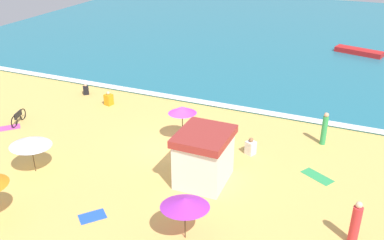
{
  "coord_description": "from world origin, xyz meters",
  "views": [
    {
      "loc": [
        9.3,
        -18.67,
        11.59
      ],
      "look_at": [
        0.41,
        2.05,
        0.8
      ],
      "focal_mm": 40.27,
      "sensor_mm": 36.0,
      "label": 1
    }
  ],
  "objects_px": {
    "beach_umbrella_4": "(30,141)",
    "beachgoer_1": "(355,224)",
    "lifeguard_cabana": "(204,157)",
    "beachgoer_6": "(251,147)",
    "parked_bicycle": "(18,117)",
    "small_boat_0": "(359,52)",
    "beachgoer_5": "(109,99)",
    "beachgoer_7": "(86,90)",
    "beach_umbrella_2": "(185,202)",
    "beachgoer_3": "(324,129)",
    "beach_umbrella_0": "(182,110)"
  },
  "relations": [
    {
      "from": "lifeguard_cabana",
      "to": "beach_umbrella_2",
      "type": "bearing_deg",
      "value": -78.19
    },
    {
      "from": "beach_umbrella_0",
      "to": "beach_umbrella_2",
      "type": "bearing_deg",
      "value": -64.93
    },
    {
      "from": "beachgoer_5",
      "to": "small_boat_0",
      "type": "xyz_separation_m",
      "value": [
        14.62,
        18.68,
        -0.09
      ]
    },
    {
      "from": "lifeguard_cabana",
      "to": "small_boat_0",
      "type": "height_order",
      "value": "lifeguard_cabana"
    },
    {
      "from": "beach_umbrella_0",
      "to": "beach_umbrella_2",
      "type": "relative_size",
      "value": 0.89
    },
    {
      "from": "beach_umbrella_4",
      "to": "beach_umbrella_0",
      "type": "bearing_deg",
      "value": 47.35
    },
    {
      "from": "beachgoer_1",
      "to": "beachgoer_3",
      "type": "bearing_deg",
      "value": 105.84
    },
    {
      "from": "small_boat_0",
      "to": "beach_umbrella_2",
      "type": "bearing_deg",
      "value": -98.95
    },
    {
      "from": "lifeguard_cabana",
      "to": "parked_bicycle",
      "type": "height_order",
      "value": "lifeguard_cabana"
    },
    {
      "from": "beachgoer_7",
      "to": "beachgoer_6",
      "type": "bearing_deg",
      "value": -15.3
    },
    {
      "from": "beachgoer_1",
      "to": "beachgoer_5",
      "type": "bearing_deg",
      "value": 154.52
    },
    {
      "from": "lifeguard_cabana",
      "to": "beachgoer_3",
      "type": "relative_size",
      "value": 1.46
    },
    {
      "from": "parked_bicycle",
      "to": "lifeguard_cabana",
      "type": "bearing_deg",
      "value": -6.23
    },
    {
      "from": "beach_umbrella_4",
      "to": "beachgoer_6",
      "type": "height_order",
      "value": "beach_umbrella_4"
    },
    {
      "from": "small_boat_0",
      "to": "beachgoer_3",
      "type": "bearing_deg",
      "value": -91.9
    },
    {
      "from": "lifeguard_cabana",
      "to": "beach_umbrella_2",
      "type": "relative_size",
      "value": 1.11
    },
    {
      "from": "beach_umbrella_2",
      "to": "beachgoer_5",
      "type": "xyz_separation_m",
      "value": [
        -10.1,
        10.03,
        -1.29
      ]
    },
    {
      "from": "beach_umbrella_2",
      "to": "beach_umbrella_4",
      "type": "bearing_deg",
      "value": 170.22
    },
    {
      "from": "parked_bicycle",
      "to": "beachgoer_5",
      "type": "bearing_deg",
      "value": 52.11
    },
    {
      "from": "beach_umbrella_0",
      "to": "small_boat_0",
      "type": "xyz_separation_m",
      "value": [
        7.99,
        21.3,
        -1.56
      ]
    },
    {
      "from": "beachgoer_5",
      "to": "beachgoer_6",
      "type": "bearing_deg",
      "value": -13.9
    },
    {
      "from": "lifeguard_cabana",
      "to": "beach_umbrella_2",
      "type": "distance_m",
      "value": 4.19
    },
    {
      "from": "parked_bicycle",
      "to": "small_boat_0",
      "type": "relative_size",
      "value": 0.41
    },
    {
      "from": "beachgoer_5",
      "to": "beachgoer_7",
      "type": "xyz_separation_m",
      "value": [
        -2.55,
        0.97,
        -0.08
      ]
    },
    {
      "from": "beachgoer_1",
      "to": "small_boat_0",
      "type": "height_order",
      "value": "beachgoer_1"
    },
    {
      "from": "beach_umbrella_2",
      "to": "beach_umbrella_4",
      "type": "xyz_separation_m",
      "value": [
        -8.88,
        1.53,
        -0.0
      ]
    },
    {
      "from": "beachgoer_5",
      "to": "beachgoer_6",
      "type": "height_order",
      "value": "beachgoer_6"
    },
    {
      "from": "beach_umbrella_0",
      "to": "parked_bicycle",
      "type": "bearing_deg",
      "value": -169.28
    },
    {
      "from": "lifeguard_cabana",
      "to": "beachgoer_6",
      "type": "relative_size",
      "value": 2.87
    },
    {
      "from": "beachgoer_5",
      "to": "parked_bicycle",
      "type": "bearing_deg",
      "value": -127.89
    },
    {
      "from": "beach_umbrella_2",
      "to": "parked_bicycle",
      "type": "height_order",
      "value": "beach_umbrella_2"
    },
    {
      "from": "beach_umbrella_0",
      "to": "beach_umbrella_4",
      "type": "bearing_deg",
      "value": -132.65
    },
    {
      "from": "beachgoer_1",
      "to": "small_boat_0",
      "type": "bearing_deg",
      "value": 93.44
    },
    {
      "from": "beach_umbrella_4",
      "to": "beachgoer_1",
      "type": "relative_size",
      "value": 1.43
    },
    {
      "from": "lifeguard_cabana",
      "to": "beach_umbrella_4",
      "type": "bearing_deg",
      "value": -162.33
    },
    {
      "from": "beach_umbrella_0",
      "to": "beachgoer_5",
      "type": "distance_m",
      "value": 7.28
    },
    {
      "from": "beachgoer_3",
      "to": "beachgoer_6",
      "type": "relative_size",
      "value": 1.97
    },
    {
      "from": "parked_bicycle",
      "to": "small_boat_0",
      "type": "height_order",
      "value": "parked_bicycle"
    },
    {
      "from": "beachgoer_3",
      "to": "beachgoer_6",
      "type": "distance_m",
      "value": 4.35
    },
    {
      "from": "beachgoer_1",
      "to": "beach_umbrella_4",
      "type": "bearing_deg",
      "value": -177.02
    },
    {
      "from": "parked_bicycle",
      "to": "beachgoer_7",
      "type": "height_order",
      "value": "beachgoer_7"
    },
    {
      "from": "beach_umbrella_0",
      "to": "beachgoer_5",
      "type": "relative_size",
      "value": 2.33
    },
    {
      "from": "beach_umbrella_2",
      "to": "beachgoer_7",
      "type": "bearing_deg",
      "value": 138.97
    },
    {
      "from": "beach_umbrella_2",
      "to": "beachgoer_5",
      "type": "relative_size",
      "value": 2.63
    },
    {
      "from": "beach_umbrella_0",
      "to": "beachgoer_5",
      "type": "bearing_deg",
      "value": 158.42
    },
    {
      "from": "beach_umbrella_0",
      "to": "beachgoer_6",
      "type": "height_order",
      "value": "beach_umbrella_0"
    },
    {
      "from": "lifeguard_cabana",
      "to": "beachgoer_7",
      "type": "relative_size",
      "value": 3.59
    },
    {
      "from": "beach_umbrella_4",
      "to": "beachgoer_1",
      "type": "xyz_separation_m",
      "value": [
        14.99,
        0.78,
        -0.78
      ]
    },
    {
      "from": "beachgoer_5",
      "to": "beachgoer_7",
      "type": "bearing_deg",
      "value": 159.1
    },
    {
      "from": "parked_bicycle",
      "to": "small_boat_0",
      "type": "xyz_separation_m",
      "value": [
        18.15,
        23.22,
        -0.06
      ]
    }
  ]
}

